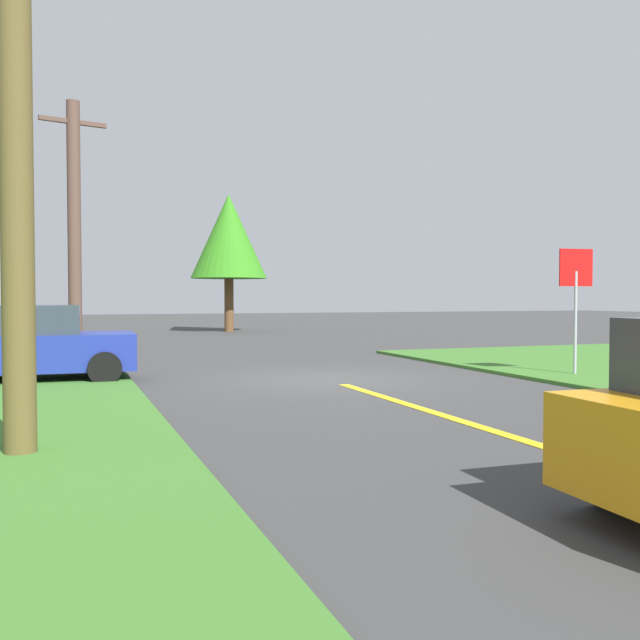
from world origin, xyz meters
name	(u,v)px	position (x,y,z in m)	size (l,w,h in m)	color
ground_plane	(326,379)	(0.00, 0.00, 0.00)	(120.00, 120.00, 0.00)	#383838
lane_stripe_center	(589,461)	(0.00, -8.00, 0.01)	(0.20, 14.00, 0.01)	yellow
stop_sign	(576,286)	(5.36, -1.55, 2.04)	(0.83, 0.12, 2.86)	#9EA0A8
parked_car_near_building	(32,344)	(-5.95, 1.62, 0.80)	(4.06, 2.11, 1.62)	navy
utility_pole_near	(14,25)	(-5.81, -5.72, 4.72)	(1.80, 0.35, 9.27)	brown
utility_pole_mid	(74,229)	(-5.01, 6.36, 3.67)	(1.78, 0.51, 7.17)	brown
oak_tree_left	(229,237)	(2.74, 21.12, 4.87)	(3.92, 3.92, 7.06)	brown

